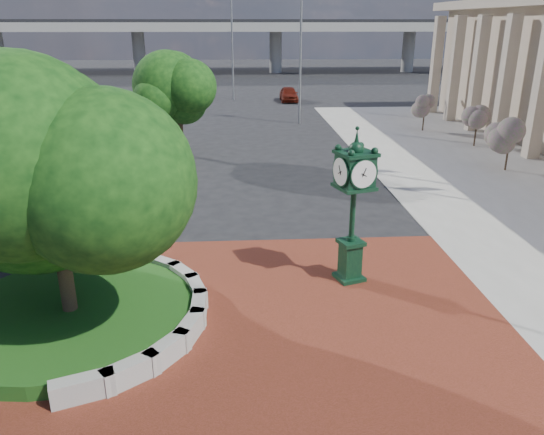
{
  "coord_description": "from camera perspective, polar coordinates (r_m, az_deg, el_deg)",
  "views": [
    {
      "loc": [
        -0.69,
        -11.94,
        7.14
      ],
      "look_at": [
        0.16,
        1.5,
        2.16
      ],
      "focal_mm": 35.0,
      "sensor_mm": 36.0,
      "label": 1
    }
  ],
  "objects": [
    {
      "name": "post_clock",
      "position": [
        14.94,
        8.74,
        1.79
      ],
      "size": [
        1.13,
        1.13,
        4.47
      ],
      "color": "black",
      "rests_on": "ground"
    },
    {
      "name": "parked_car",
      "position": [
        51.95,
        1.81,
        13.13
      ],
      "size": [
        1.63,
        4.01,
        1.36
      ],
      "primitive_type": "imported",
      "rotation": [
        0.0,
        0.0,
        -0.01
      ],
      "color": "#5A160C",
      "rests_on": "ground"
    },
    {
      "name": "ground",
      "position": [
        13.93,
        -0.26,
        -10.55
      ],
      "size": [
        200.0,
        200.0,
        0.0
      ],
      "primitive_type": "plane",
      "color": "black",
      "rests_on": "ground"
    },
    {
      "name": "tree_planter",
      "position": [
        13.14,
        -22.66,
        3.64
      ],
      "size": [
        5.2,
        5.2,
        6.33
      ],
      "color": "#38281C",
      "rests_on": "ground"
    },
    {
      "name": "street_lamp_near",
      "position": [
        39.61,
        3.42,
        17.68
      ],
      "size": [
        1.97,
        0.89,
        9.14
      ],
      "color": "slate",
      "rests_on": "ground"
    },
    {
      "name": "street_lamp_far",
      "position": [
        52.55,
        -4.05,
        18.58
      ],
      "size": [
        2.15,
        0.31,
        9.59
      ],
      "color": "slate",
      "rests_on": "ground"
    },
    {
      "name": "plaza",
      "position": [
        13.07,
        -0.0,
        -12.72
      ],
      "size": [
        12.0,
        12.0,
        0.04
      ],
      "primitive_type": "cube",
      "color": "maroon",
      "rests_on": "ground"
    },
    {
      "name": "overpass",
      "position": [
        81.94,
        -3.47,
        19.83
      ],
      "size": [
        90.0,
        12.0,
        7.5
      ],
      "color": "#9E9B93",
      "rests_on": "ground"
    },
    {
      "name": "tree_street",
      "position": [
        30.37,
        -10.07,
        12.61
      ],
      "size": [
        4.4,
        4.4,
        5.45
      ],
      "color": "#38281C",
      "rests_on": "ground"
    },
    {
      "name": "grass_bed",
      "position": [
        14.47,
        -20.77,
        -9.83
      ],
      "size": [
        6.1,
        6.1,
        0.4
      ],
      "primitive_type": "cylinder",
      "color": "#204614",
      "rests_on": "ground"
    },
    {
      "name": "shrub_mid",
      "position": [
        34.61,
        21.21,
        9.72
      ],
      "size": [
        1.2,
        1.2,
        2.2
      ],
      "color": "#38281C",
      "rests_on": "ground"
    },
    {
      "name": "shrub_near",
      "position": [
        29.33,
        24.19,
        7.62
      ],
      "size": [
        1.2,
        1.2,
        2.2
      ],
      "color": "#38281C",
      "rests_on": "ground"
    },
    {
      "name": "shrub_far",
      "position": [
        38.61,
        16.1,
        11.25
      ],
      "size": [
        1.2,
        1.2,
        2.2
      ],
      "color": "#38281C",
      "rests_on": "ground"
    },
    {
      "name": "planter_wall",
      "position": [
        13.92,
        -11.63,
        -9.74
      ],
      "size": [
        2.96,
        6.77,
        0.54
      ],
      "color": "#9E9B93",
      "rests_on": "ground"
    }
  ]
}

